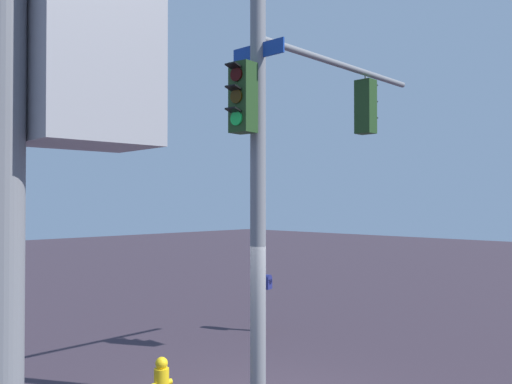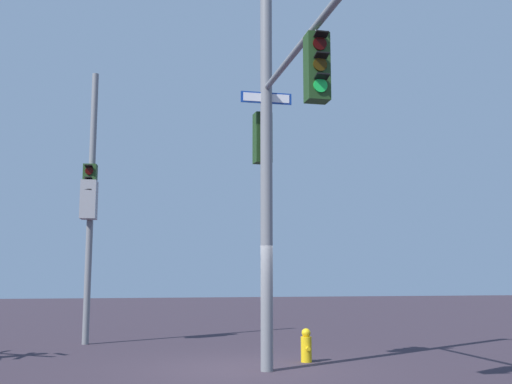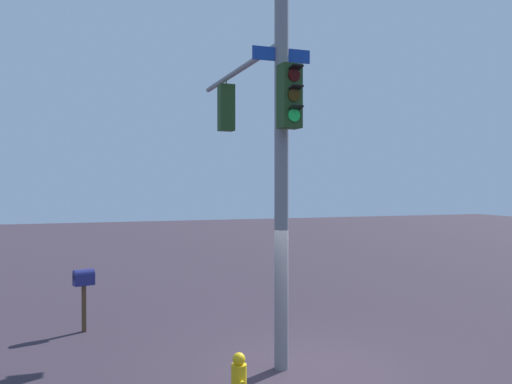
% 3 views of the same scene
% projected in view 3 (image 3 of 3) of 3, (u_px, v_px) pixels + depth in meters
% --- Properties ---
extents(ground_plane, '(80.00, 80.00, 0.00)m').
position_uv_depth(ground_plane, '(309.00, 372.00, 9.13)').
color(ground_plane, '#342A34').
extents(main_signal_pole_assembly, '(5.56, 3.61, 9.26)m').
position_uv_depth(main_signal_pole_assembly, '(262.00, 88.00, 9.69)').
color(main_signal_pole_assembly, slate).
rests_on(main_signal_pole_assembly, ground).
extents(fire_hydrant, '(0.38, 0.24, 0.73)m').
position_uv_depth(fire_hydrant, '(239.00, 378.00, 7.93)').
color(fire_hydrant, yellow).
rests_on(fire_hydrant, ground).
extents(mailbox, '(0.35, 0.49, 1.41)m').
position_uv_depth(mailbox, '(84.00, 283.00, 11.63)').
color(mailbox, '#4C3823').
rests_on(mailbox, ground).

